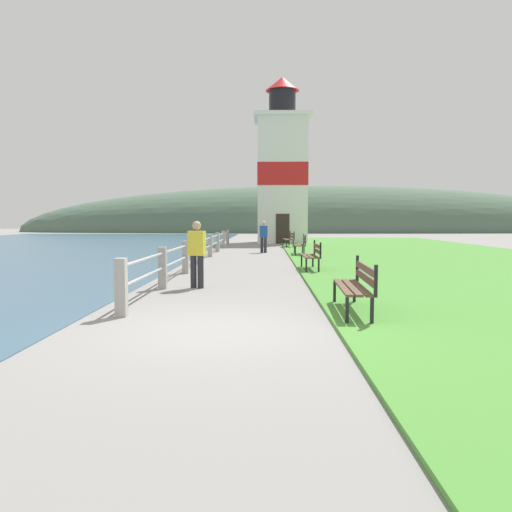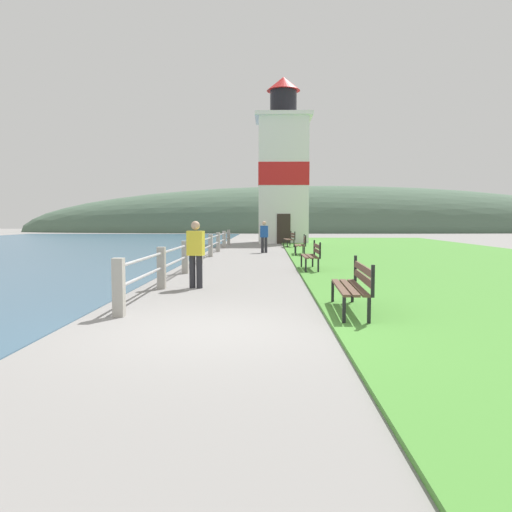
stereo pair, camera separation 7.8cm
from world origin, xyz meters
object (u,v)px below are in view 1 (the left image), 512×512
(park_bench_by_lighthouse, at_px, (289,238))
(park_bench_far, at_px, (301,244))
(park_bench_near, at_px, (357,283))
(lighthouse, at_px, (282,172))
(park_bench_midway, at_px, (313,254))
(person_by_railing, at_px, (197,252))
(person_strolling, at_px, (264,236))

(park_bench_by_lighthouse, bearing_deg, park_bench_far, 87.33)
(park_bench_far, bearing_deg, park_bench_near, 91.69)
(park_bench_by_lighthouse, bearing_deg, lighthouse, -92.23)
(park_bench_midway, distance_m, person_by_railing, 5.01)
(park_bench_near, bearing_deg, park_bench_midway, -87.08)
(lighthouse, xyz_separation_m, person_by_railing, (-2.76, -23.41, -4.08))
(park_bench_far, bearing_deg, lighthouse, -86.06)
(park_bench_near, distance_m, person_strolling, 15.91)
(park_bench_midway, height_order, person_by_railing, person_by_railing)
(park_bench_far, xyz_separation_m, person_by_railing, (-3.21, -10.68, 0.32))
(park_bench_far, xyz_separation_m, park_bench_by_lighthouse, (-0.21, 6.56, 0.00))
(lighthouse, relative_size, person_by_railing, 7.22)
(park_bench_midway, xyz_separation_m, lighthouse, (-0.33, 19.47, 4.40))
(person_by_railing, bearing_deg, lighthouse, 5.06)
(park_bench_by_lighthouse, bearing_deg, person_by_railing, 75.65)
(park_bench_far, bearing_deg, person_by_railing, 75.21)
(lighthouse, bearing_deg, person_strolling, -96.52)
(park_bench_far, distance_m, person_by_railing, 11.16)
(park_bench_by_lighthouse, bearing_deg, park_bench_near, 85.94)
(park_bench_midway, relative_size, park_bench_far, 1.02)
(person_by_railing, bearing_deg, park_bench_near, -123.97)
(park_bench_midway, bearing_deg, park_bench_far, -91.78)
(park_bench_far, relative_size, person_strolling, 1.07)
(lighthouse, distance_m, person_by_railing, 23.93)
(park_bench_near, relative_size, park_bench_far, 1.23)
(park_bench_by_lighthouse, xyz_separation_m, person_by_railing, (-3.00, -17.24, 0.32))
(park_bench_near, distance_m, park_bench_far, 13.92)
(park_bench_near, relative_size, park_bench_by_lighthouse, 1.06)
(park_bench_far, bearing_deg, person_strolling, -46.52)
(park_bench_by_lighthouse, distance_m, person_by_railing, 17.50)
(park_bench_midway, height_order, lighthouse, lighthouse)
(park_bench_near, height_order, lighthouse, lighthouse)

